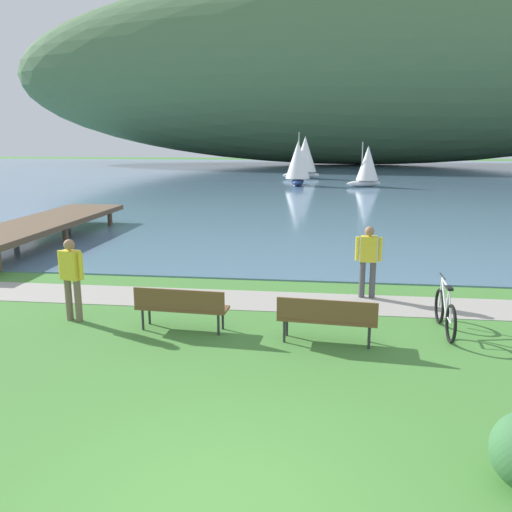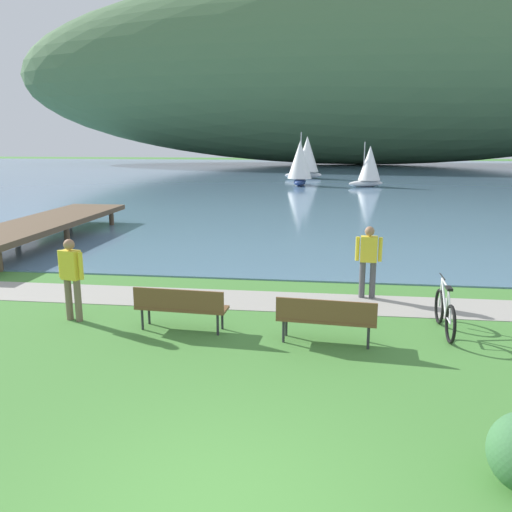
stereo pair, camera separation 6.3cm
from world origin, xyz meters
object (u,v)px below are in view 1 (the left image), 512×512
Objects in this scene: person_on_the_grass at (71,275)px; sailboat_toward_hillside at (305,157)px; park_bench_further_along at (327,317)px; sailboat_nearest_to_shore at (298,163)px; person_at_shoreline at (368,257)px; bicycle_leaning_near_bench at (445,312)px; sailboat_mid_bay at (367,166)px; park_bench_near_camera at (181,305)px.

person_on_the_grass is 39.94m from sailboat_toward_hillside.
park_bench_further_along is at bearing -87.52° from sailboat_toward_hillside.
sailboat_toward_hillside reaches higher than sailboat_nearest_to_shore.
park_bench_further_along is at bearing -108.10° from person_at_shoreline.
person_at_shoreline is (-1.31, 2.09, 0.58)m from bicycle_leaning_near_bench.
sailboat_mid_bay reaches higher than bicycle_leaning_near_bench.
person_on_the_grass is (-7.42, -0.26, 0.58)m from bicycle_leaning_near_bench.
sailboat_nearest_to_shore is at bearing 93.53° from park_bench_further_along.
sailboat_toward_hillside is (1.05, 40.09, 1.52)m from park_bench_near_camera.
bicycle_leaning_near_bench is 0.46× the size of sailboat_nearest_to_shore.
person_on_the_grass is (-5.15, 0.62, 0.46)m from park_bench_further_along.
person_on_the_grass reaches higher than park_bench_near_camera.
park_bench_near_camera is at bearing -91.39° from sailboat_nearest_to_shore.
sailboat_mid_bay reaches higher than person_on_the_grass.
person_at_shoreline is at bearing 71.90° from park_bench_further_along.
sailboat_nearest_to_shore is 1.12× the size of sailboat_mid_bay.
person_on_the_grass is (-2.35, 0.31, 0.46)m from park_bench_near_camera.
bicycle_leaning_near_bench is 31.49m from sailboat_mid_bay.
sailboat_toward_hillside reaches higher than park_bench_further_along.
person_at_shoreline is 0.45× the size of sailboat_nearest_to_shore.
sailboat_nearest_to_shore is at bearing 176.37° from sailboat_mid_bay.
park_bench_near_camera is 0.43× the size of sailboat_toward_hillside.
person_on_the_grass is 0.50× the size of sailboat_mid_bay.
person_on_the_grass reaches higher than park_bench_further_along.
park_bench_further_along is at bearing -95.91° from sailboat_mid_bay.
sailboat_nearest_to_shore is 5.37m from sailboat_mid_bay.
person_on_the_grass reaches higher than bicycle_leaning_near_bench.
park_bench_further_along is 3.15m from person_at_shoreline.
bicycle_leaning_near_bench reaches higher than park_bench_further_along.
sailboat_nearest_to_shore is (3.13, 32.04, 0.86)m from person_on_the_grass.
sailboat_toward_hillside reaches higher than bicycle_leaning_near_bench.
sailboat_toward_hillside is at bearing 85.11° from person_on_the_grass.
park_bench_near_camera is 5.11m from bicycle_leaning_near_bench.
person_at_shoreline is at bearing 35.17° from park_bench_near_camera.
sailboat_toward_hillside is at bearing 92.48° from park_bench_further_along.
sailboat_mid_bay is (8.49, 31.70, 0.67)m from person_on_the_grass.
sailboat_nearest_to_shore reaches higher than park_bench_further_along.
park_bench_further_along is 1.07× the size of person_at_shoreline.
person_on_the_grass is at bearing -94.89° from sailboat_toward_hillside.
park_bench_near_camera is 40.13m from sailboat_toward_hillside.
park_bench_near_camera is 32.39m from sailboat_nearest_to_shore.
park_bench_near_camera is at bearing -173.60° from bicycle_leaning_near_bench.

